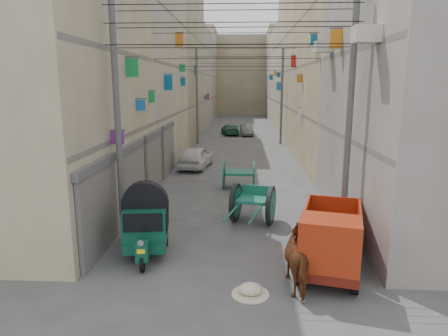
# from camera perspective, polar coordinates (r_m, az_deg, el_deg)

# --- Properties ---
(building_row_left) EXTENTS (8.00, 62.00, 14.00)m
(building_row_left) POSITION_cam_1_polar(r_m,az_deg,el_deg) (41.41, -9.15, 13.64)
(building_row_left) COLOR #BDB08F
(building_row_left) RESTS_ON ground
(building_row_right) EXTENTS (8.00, 62.00, 14.00)m
(building_row_right) POSITION_cam_1_polar(r_m,az_deg,el_deg) (41.28, 13.79, 13.46)
(building_row_right) COLOR #9C9692
(building_row_right) RESTS_ON ground
(end_cap_building) EXTENTS (22.00, 10.00, 13.00)m
(end_cap_building) POSITION_cam_1_polar(r_m,az_deg,el_deg) (72.43, 2.53, 12.98)
(end_cap_building) COLOR #9F997E
(end_cap_building) RESTS_ON ground
(shutters_left) EXTENTS (0.18, 14.40, 2.88)m
(shutters_left) POSITION_cam_1_polar(r_m,az_deg,el_deg) (17.69, -11.29, -0.04)
(shutters_left) COLOR #4A494E
(shutters_left) RESTS_ON ground
(signboards) EXTENTS (8.22, 40.52, 5.67)m
(signboards) POSITION_cam_1_polar(r_m,az_deg,el_deg) (28.12, 2.02, 8.51)
(signboards) COLOR #0D5C91
(signboards) RESTS_ON ground
(ac_units) EXTENTS (0.70, 6.55, 3.35)m
(ac_units) POSITION_cam_1_polar(r_m,az_deg,el_deg) (14.65, 16.82, 20.65)
(ac_units) COLOR beige
(ac_units) RESTS_ON ground
(utility_poles) EXTENTS (7.40, 22.20, 8.00)m
(utility_poles) POSITION_cam_1_polar(r_m,az_deg,el_deg) (23.44, 1.90, 9.23)
(utility_poles) COLOR #515153
(utility_poles) RESTS_ON ground
(overhead_cables) EXTENTS (7.40, 22.52, 1.12)m
(overhead_cables) POSITION_cam_1_polar(r_m,az_deg,el_deg) (20.89, 1.84, 16.51)
(overhead_cables) COLOR black
(overhead_cables) RESTS_ON ground
(auto_rickshaw) EXTENTS (1.61, 2.51, 1.72)m
(auto_rickshaw) POSITION_cam_1_polar(r_m,az_deg,el_deg) (12.37, -11.08, -7.54)
(auto_rickshaw) COLOR black
(auto_rickshaw) RESTS_ON ground
(tonga_cart) EXTENTS (1.92, 3.38, 1.44)m
(tonga_cart) POSITION_cam_1_polar(r_m,az_deg,el_deg) (14.91, 4.16, -5.03)
(tonga_cart) COLOR black
(tonga_cart) RESTS_ON ground
(mini_truck) EXTENTS (2.26, 3.61, 1.88)m
(mini_truck) POSITION_cam_1_polar(r_m,az_deg,el_deg) (11.12, 14.93, -10.59)
(mini_truck) COLOR black
(mini_truck) RESTS_ON ground
(second_cart) EXTENTS (1.57, 1.39, 1.38)m
(second_cart) POSITION_cam_1_polar(r_m,az_deg,el_deg) (19.72, 2.12, -0.86)
(second_cart) COLOR #16614C
(second_cart) RESTS_ON ground
(feed_sack) EXTENTS (0.58, 0.47, 0.29)m
(feed_sack) POSITION_cam_1_polar(r_m,az_deg,el_deg) (10.27, 3.80, -16.86)
(feed_sack) COLOR beige
(feed_sack) RESTS_ON ground
(horse) EXTENTS (1.05, 1.91, 1.53)m
(horse) POSITION_cam_1_polar(r_m,az_deg,el_deg) (10.46, 11.08, -12.67)
(horse) COLOR brown
(horse) RESTS_ON ground
(distant_car_white) EXTENTS (2.05, 4.10, 1.34)m
(distant_car_white) POSITION_cam_1_polar(r_m,az_deg,el_deg) (24.76, -4.02, 1.60)
(distant_car_white) COLOR silver
(distant_car_white) RESTS_ON ground
(distant_car_grey) EXTENTS (1.41, 3.43, 1.11)m
(distant_car_grey) POSITION_cam_1_polar(r_m,az_deg,el_deg) (40.65, 3.27, 5.46)
(distant_car_grey) COLOR #585E5A
(distant_car_grey) RESTS_ON ground
(distant_car_green) EXTENTS (2.13, 3.90, 1.07)m
(distant_car_green) POSITION_cam_1_polar(r_m,az_deg,el_deg) (41.07, 0.87, 5.52)
(distant_car_green) COLOR #1F5B42
(distant_car_green) RESTS_ON ground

